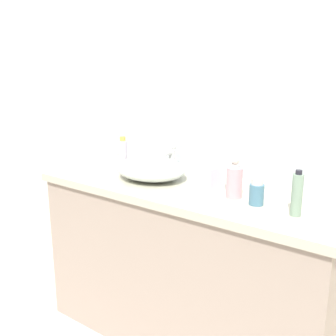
{
  "coord_description": "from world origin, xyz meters",
  "views": [
    {
      "loc": [
        1.11,
        -1.26,
        1.5
      ],
      "look_at": [
        -0.09,
        0.37,
        0.97
      ],
      "focal_mm": 43.52,
      "sensor_mm": 36.0,
      "label": 1
    }
  ],
  "objects_px": {
    "spray_can": "(257,192)",
    "sink_basin": "(151,169)",
    "perfume_bottle": "(123,153)",
    "tissue_box": "(208,176)",
    "lotion_bottle": "(297,194)",
    "soap_dispenser": "(234,180)"
  },
  "relations": [
    {
      "from": "perfume_bottle",
      "to": "lotion_bottle",
      "type": "bearing_deg",
      "value": -9.28
    },
    {
      "from": "lotion_bottle",
      "to": "tissue_box",
      "type": "bearing_deg",
      "value": 171.05
    },
    {
      "from": "perfume_bottle",
      "to": "spray_can",
      "type": "height_order",
      "value": "perfume_bottle"
    },
    {
      "from": "sink_basin",
      "to": "spray_can",
      "type": "bearing_deg",
      "value": -3.77
    },
    {
      "from": "spray_can",
      "to": "lotion_bottle",
      "type": "bearing_deg",
      "value": -8.06
    },
    {
      "from": "lotion_bottle",
      "to": "spray_can",
      "type": "height_order",
      "value": "lotion_bottle"
    },
    {
      "from": "spray_can",
      "to": "sink_basin",
      "type": "bearing_deg",
      "value": 176.23
    },
    {
      "from": "perfume_bottle",
      "to": "tissue_box",
      "type": "relative_size",
      "value": 1.07
    },
    {
      "from": "perfume_bottle",
      "to": "spray_can",
      "type": "distance_m",
      "value": 0.95
    },
    {
      "from": "sink_basin",
      "to": "soap_dispenser",
      "type": "distance_m",
      "value": 0.5
    },
    {
      "from": "soap_dispenser",
      "to": "spray_can",
      "type": "height_order",
      "value": "soap_dispenser"
    },
    {
      "from": "lotion_bottle",
      "to": "tissue_box",
      "type": "relative_size",
      "value": 1.14
    },
    {
      "from": "soap_dispenser",
      "to": "tissue_box",
      "type": "distance_m",
      "value": 0.15
    },
    {
      "from": "sink_basin",
      "to": "soap_dispenser",
      "type": "height_order",
      "value": "soap_dispenser"
    },
    {
      "from": "soap_dispenser",
      "to": "perfume_bottle",
      "type": "bearing_deg",
      "value": 171.15
    },
    {
      "from": "soap_dispenser",
      "to": "tissue_box",
      "type": "height_order",
      "value": "soap_dispenser"
    },
    {
      "from": "soap_dispenser",
      "to": "spray_can",
      "type": "relative_size",
      "value": 1.7
    },
    {
      "from": "sink_basin",
      "to": "perfume_bottle",
      "type": "height_order",
      "value": "perfume_bottle"
    },
    {
      "from": "sink_basin",
      "to": "spray_can",
      "type": "height_order",
      "value": "spray_can"
    },
    {
      "from": "spray_can",
      "to": "tissue_box",
      "type": "xyz_separation_m",
      "value": [
        -0.28,
        0.05,
        0.02
      ]
    },
    {
      "from": "soap_dispenser",
      "to": "lotion_bottle",
      "type": "height_order",
      "value": "soap_dispenser"
    },
    {
      "from": "soap_dispenser",
      "to": "tissue_box",
      "type": "relative_size",
      "value": 1.2
    }
  ]
}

